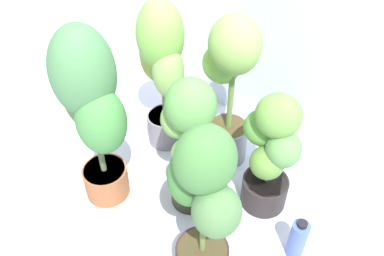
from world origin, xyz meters
The scene contains 8 objects.
ground_plane centered at (0.00, 0.00, 0.00)m, with size 8.00×8.00×0.00m, color silver.
potted_plant_front_right centered at (0.31, -0.13, 0.46)m, with size 0.37×0.27×0.84m.
potted_plant_back_right centered at (0.31, 0.36, 0.34)m, with size 0.33×0.28×0.65m.
potted_plant_back_left centered at (-0.34, 0.40, 0.50)m, with size 0.31×0.31×0.84m.
potted_plant_back_center centered at (-0.02, 0.51, 0.48)m, with size 0.32×0.28×0.83m.
potted_plant_center centered at (0.03, 0.15, 0.42)m, with size 0.36×0.29×0.72m.
potted_plant_front_left centered at (-0.31, -0.06, 0.56)m, with size 0.38×0.30×0.92m.
nutrient_bottle centered at (0.57, 0.20, 0.11)m, with size 0.08×0.08×0.23m.
Camera 1 is at (0.81, -0.83, 1.63)m, focal length 38.51 mm.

